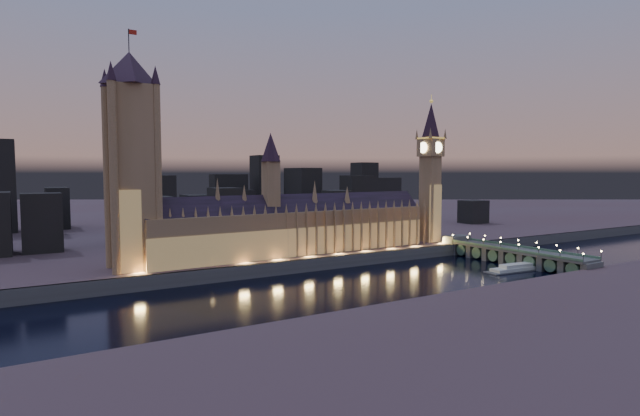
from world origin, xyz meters
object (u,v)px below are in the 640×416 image
westminster_bridge (510,254)px  river_boat (517,268)px  victoria_tower (132,151)px  palace_of_westminster (298,226)px  elizabeth_tower (431,160)px

westminster_bridge → river_boat: 27.43m
westminster_bridge → victoria_tower: bearing=164.1°
victoria_tower → river_boat: size_ratio=2.80×
palace_of_westminster → westminster_bridge: bearing=-27.1°
river_boat → palace_of_westminster: bearing=142.0°
palace_of_westminster → river_boat: 140.56m
palace_of_westminster → river_boat: palace_of_westminster is taller
elizabeth_tower → westminster_bridge: (11.54, -65.37, -64.75)m
palace_of_westminster → victoria_tower: 112.10m
victoria_tower → river_boat: 238.60m
westminster_bridge → river_boat: bearing=-132.6°
victoria_tower → westminster_bridge: victoria_tower is taller
river_boat → victoria_tower: bearing=158.0°
victoria_tower → river_boat: bearing=-22.0°
river_boat → westminster_bridge: bearing=47.4°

